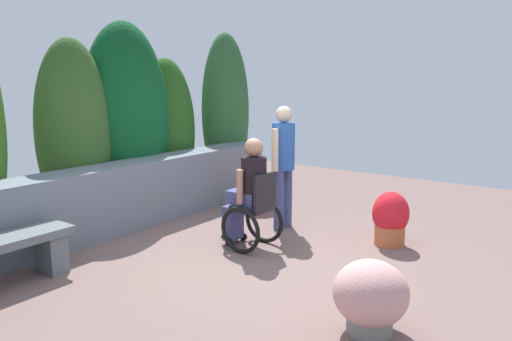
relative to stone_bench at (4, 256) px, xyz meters
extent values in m
plane|color=#725955|center=(1.89, -1.53, -0.32)|extent=(11.38, 11.38, 0.00)
cube|color=slate|center=(1.89, 0.58, 0.13)|extent=(5.74, 0.52, 0.89)
ellipsoid|color=#305422|center=(1.67, 1.23, 0.96)|extent=(1.08, 0.75, 2.55)
ellipsoid|color=#0E4C23|center=(2.57, 1.25, 1.10)|extent=(1.42, 1.00, 2.84)
ellipsoid|color=#24541A|center=(3.46, 1.33, 0.85)|extent=(1.07, 0.75, 2.34)
ellipsoid|color=#2B5B2F|center=(4.71, 1.10, 1.10)|extent=(1.03, 0.72, 2.82)
cube|color=slate|center=(0.49, 0.00, -0.11)|extent=(0.20, 0.34, 0.41)
cube|color=slate|center=(0.00, 0.00, 0.14)|extent=(1.34, 0.40, 0.09)
cube|color=black|center=(2.33, -1.28, 0.18)|extent=(0.40, 0.40, 0.06)
cube|color=black|center=(2.33, -1.46, 0.41)|extent=(0.40, 0.04, 0.40)
cube|color=black|center=(2.33, -0.96, -0.22)|extent=(0.28, 0.12, 0.03)
torus|color=black|center=(2.09, -1.28, -0.04)|extent=(0.05, 0.56, 0.56)
torus|color=black|center=(2.57, -1.28, -0.04)|extent=(0.05, 0.56, 0.56)
cylinder|color=black|center=(2.19, -1.03, -0.27)|extent=(0.03, 0.10, 0.10)
cylinder|color=black|center=(2.47, -1.03, -0.27)|extent=(0.03, 0.10, 0.10)
cube|color=#44477B|center=(2.33, -1.18, 0.29)|extent=(0.30, 0.40, 0.16)
cube|color=#44477B|center=(2.33, -0.98, -0.05)|extent=(0.26, 0.14, 0.43)
cylinder|color=black|center=(2.33, -1.30, 0.54)|extent=(0.30, 0.30, 0.50)
cylinder|color=#AE7961|center=(2.14, -1.24, 0.46)|extent=(0.08, 0.08, 0.40)
cylinder|color=#AE7961|center=(2.52, -1.24, 0.46)|extent=(0.08, 0.08, 0.40)
sphere|color=#AE7961|center=(2.33, -1.30, 0.90)|extent=(0.22, 0.22, 0.22)
cylinder|color=#414772|center=(3.10, -1.14, 0.09)|extent=(0.14, 0.14, 0.82)
cylinder|color=#414772|center=(3.30, -1.14, 0.09)|extent=(0.14, 0.14, 0.82)
cylinder|color=#2B59AB|center=(3.20, -1.14, 0.81)|extent=(0.30, 0.30, 0.62)
cylinder|color=beige|center=(3.00, -1.14, 0.78)|extent=(0.09, 0.09, 0.56)
cylinder|color=beige|center=(3.40, -1.14, 0.78)|extent=(0.09, 0.09, 0.56)
sphere|color=beige|center=(3.20, -1.14, 1.23)|extent=(0.22, 0.22, 0.22)
cylinder|color=#BC6137|center=(3.39, -2.57, -0.19)|extent=(0.36, 0.36, 0.25)
ellipsoid|color=#3B7A35|center=(3.39, -2.57, 0.00)|extent=(0.40, 0.40, 0.19)
ellipsoid|color=red|center=(3.39, -2.57, 0.08)|extent=(0.44, 0.44, 0.53)
cylinder|color=gray|center=(3.74, -0.34, -0.22)|extent=(0.29, 0.29, 0.19)
ellipsoid|color=#204729|center=(3.74, -0.34, -0.09)|extent=(0.32, 0.32, 0.11)
ellipsoid|color=red|center=(3.74, -0.34, -0.04)|extent=(0.55, 0.55, 0.31)
cylinder|color=gray|center=(1.28, -3.21, -0.22)|extent=(0.37, 0.37, 0.19)
ellipsoid|color=#3A7925|center=(1.28, -3.21, -0.06)|extent=(0.40, 0.40, 0.18)
ellipsoid|color=#D49895|center=(1.28, -3.21, 0.02)|extent=(0.60, 0.60, 0.52)
camera|label=1|loc=(-2.15, -4.59, 1.68)|focal=33.97mm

